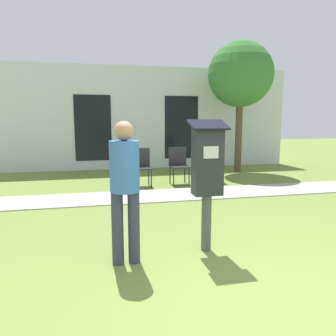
% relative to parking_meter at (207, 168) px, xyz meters
% --- Properties ---
extents(ground_plane, '(40.00, 40.00, 0.00)m').
position_rel_parking_meter_xyz_m(ground_plane, '(0.05, -1.17, -1.02)').
color(ground_plane, olive).
extents(sidewalk, '(12.00, 1.10, 0.02)m').
position_rel_parking_meter_xyz_m(sidewalk, '(0.05, 2.89, -1.01)').
color(sidewalk, '#A3A099').
rests_on(sidewalk, ground).
extents(building_facade, '(10.00, 0.26, 3.20)m').
position_rel_parking_meter_xyz_m(building_facade, '(0.05, 6.83, 0.58)').
color(building_facade, silver).
rests_on(building_facade, ground).
extents(parking_meter, '(0.44, 0.31, 1.59)m').
position_rel_parking_meter_xyz_m(parking_meter, '(0.00, 0.00, 0.00)').
color(parking_meter, '#4C4C4C').
rests_on(parking_meter, ground).
extents(person_standing, '(0.32, 0.32, 1.58)m').
position_rel_parking_meter_xyz_m(person_standing, '(-0.99, -0.15, -0.09)').
color(person_standing, '#333851').
rests_on(person_standing, ground).
extents(outdoor_chair_left, '(0.44, 0.44, 0.90)m').
position_rel_parking_meter_xyz_m(outdoor_chair_left, '(-0.24, 3.99, -0.49)').
color(outdoor_chair_left, '#262628').
rests_on(outdoor_chair_left, ground).
extents(outdoor_chair_middle, '(0.44, 0.44, 0.90)m').
position_rel_parking_meter_xyz_m(outdoor_chair_middle, '(0.68, 4.03, -0.49)').
color(outdoor_chair_middle, '#262628').
rests_on(outdoor_chair_middle, ground).
extents(outdoor_chair_right, '(0.44, 0.44, 0.90)m').
position_rel_parking_meter_xyz_m(outdoor_chair_right, '(1.60, 4.14, -0.49)').
color(outdoor_chair_right, '#262628').
rests_on(outdoor_chair_right, ground).
extents(tree, '(1.90, 1.90, 3.82)m').
position_rel_parking_meter_xyz_m(tree, '(2.90, 5.49, 1.83)').
color(tree, brown).
rests_on(tree, ground).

